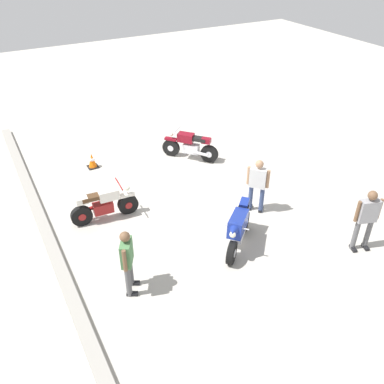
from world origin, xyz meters
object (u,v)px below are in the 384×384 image
(motorcycle_blue_sportbike, at_px, (238,228))
(person_in_gray_shirt, at_px, (367,216))
(motorcycle_cream_vintage, at_px, (104,205))
(traffic_cone, at_px, (92,161))
(person_in_white_shirt, at_px, (258,183))
(motorcycle_maroon_cruiser, at_px, (190,146))
(person_in_green_shirt, at_px, (127,258))

(motorcycle_blue_sportbike, bearing_deg, person_in_gray_shirt, 106.81)
(motorcycle_cream_vintage, relative_size, traffic_cone, 3.69)
(traffic_cone, bearing_deg, person_in_white_shirt, -144.45)
(motorcycle_cream_vintage, bearing_deg, traffic_cone, 83.11)
(motorcycle_cream_vintage, distance_m, person_in_white_shirt, 4.41)
(motorcycle_cream_vintage, bearing_deg, person_in_gray_shirt, -35.43)
(person_in_gray_shirt, bearing_deg, motorcycle_cream_vintage, -110.34)
(motorcycle_maroon_cruiser, height_order, person_in_gray_shirt, person_in_gray_shirt)
(motorcycle_cream_vintage, height_order, motorcycle_maroon_cruiser, motorcycle_maroon_cruiser)
(motorcycle_cream_vintage, xyz_separation_m, person_in_white_shirt, (-1.74, -4.02, 0.48))
(motorcycle_blue_sportbike, bearing_deg, person_in_green_shirt, -40.77)
(person_in_green_shirt, bearing_deg, motorcycle_cream_vintage, 111.49)
(person_in_green_shirt, distance_m, person_in_gray_shirt, 6.00)
(motorcycle_maroon_cruiser, bearing_deg, traffic_cone, 29.32)
(motorcycle_blue_sportbike, bearing_deg, motorcycle_maroon_cruiser, -146.90)
(person_in_green_shirt, bearing_deg, person_in_white_shirt, 44.16)
(person_in_white_shirt, bearing_deg, motorcycle_cream_vintage, 116.61)
(person_in_white_shirt, bearing_deg, person_in_green_shirt, 155.16)
(person_in_gray_shirt, bearing_deg, motorcycle_blue_sportbike, -101.35)
(motorcycle_cream_vintage, xyz_separation_m, motorcycle_maroon_cruiser, (1.98, -3.85, 0.03))
(motorcycle_cream_vintage, xyz_separation_m, person_in_green_shirt, (-2.93, 0.39, 0.49))
(person_in_gray_shirt, relative_size, traffic_cone, 3.34)
(person_in_white_shirt, relative_size, traffic_cone, 3.20)
(person_in_white_shirt, height_order, traffic_cone, person_in_white_shirt)
(person_in_green_shirt, xyz_separation_m, person_in_gray_shirt, (-1.48, -5.81, 0.05))
(motorcycle_maroon_cruiser, distance_m, traffic_cone, 3.46)
(motorcycle_cream_vintage, bearing_deg, motorcycle_maroon_cruiser, 30.94)
(motorcycle_blue_sportbike, xyz_separation_m, person_in_green_shirt, (-0.12, 3.06, 0.38))
(person_in_green_shirt, distance_m, person_in_white_shirt, 4.57)
(motorcycle_blue_sportbike, relative_size, person_in_green_shirt, 0.91)
(person_in_gray_shirt, bearing_deg, person_in_white_shirt, -133.44)
(motorcycle_maroon_cruiser, xyz_separation_m, person_in_gray_shirt, (-6.39, -1.58, 0.50))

